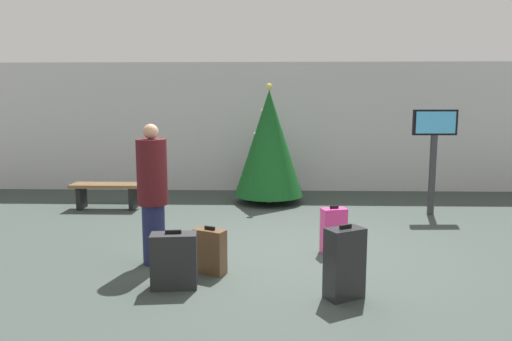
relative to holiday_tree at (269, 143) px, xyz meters
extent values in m
plane|color=#38423D|center=(0.35, -3.22, -1.20)|extent=(16.00, 16.00, 0.00)
cube|color=silver|center=(0.35, 1.41, 0.24)|extent=(16.00, 0.20, 2.87)
cylinder|color=#4C3319|center=(0.00, 0.00, -1.12)|extent=(0.12, 0.12, 0.15)
cone|color=#14511E|center=(0.00, 0.00, 0.00)|extent=(1.37, 1.37, 2.09)
sphere|color=#F2D84C|center=(0.00, 0.00, 1.10)|extent=(0.12, 0.12, 0.12)
sphere|color=silver|center=(-0.13, 0.02, 0.63)|extent=(0.08, 0.08, 0.08)
sphere|color=silver|center=(-0.27, -0.02, 0.18)|extent=(0.08, 0.08, 0.08)
sphere|color=red|center=(-0.03, 0.18, 0.45)|extent=(0.08, 0.08, 0.08)
sphere|color=blue|center=(0.10, 0.12, 0.53)|extent=(0.08, 0.08, 0.08)
cylinder|color=#333338|center=(2.90, -0.93, -0.49)|extent=(0.12, 0.12, 1.42)
cube|color=black|center=(2.90, -0.93, 0.45)|extent=(0.77, 0.11, 0.45)
cube|color=#4CB2F2|center=(2.90, -0.97, 0.45)|extent=(0.69, 0.04, 0.38)
cube|color=brown|center=(-3.04, -0.65, -0.75)|extent=(1.31, 0.44, 0.06)
cube|color=black|center=(-3.54, -0.65, -0.99)|extent=(0.08, 0.35, 0.42)
cube|color=black|center=(-2.55, -0.65, -0.99)|extent=(0.08, 0.35, 0.42)
cylinder|color=#1E234C|center=(-1.42, -3.67, -0.82)|extent=(0.28, 0.28, 0.75)
cylinder|color=#4C1419|center=(-1.42, -3.67, -0.05)|extent=(0.48, 0.48, 0.80)
sphere|color=tan|center=(-1.42, -3.67, 0.45)|extent=(0.18, 0.18, 0.18)
cube|color=brown|center=(-0.68, -3.99, -0.93)|extent=(0.41, 0.32, 0.52)
cube|color=black|center=(-0.68, -3.99, -0.65)|extent=(0.13, 0.08, 0.04)
cube|color=#232326|center=(0.78, -4.66, -0.83)|extent=(0.44, 0.38, 0.73)
cube|color=black|center=(0.78, -4.66, -0.45)|extent=(0.13, 0.09, 0.04)
cube|color=#E5388C|center=(0.87, -3.17, -0.90)|extent=(0.36, 0.26, 0.60)
cube|color=black|center=(0.87, -3.17, -0.58)|extent=(0.12, 0.06, 0.04)
cube|color=#232326|center=(-1.01, -4.44, -0.90)|extent=(0.51, 0.30, 0.60)
cube|color=black|center=(-1.01, -4.44, -0.58)|extent=(0.17, 0.05, 0.04)
camera|label=1|loc=(0.01, -9.32, 0.79)|focal=33.21mm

